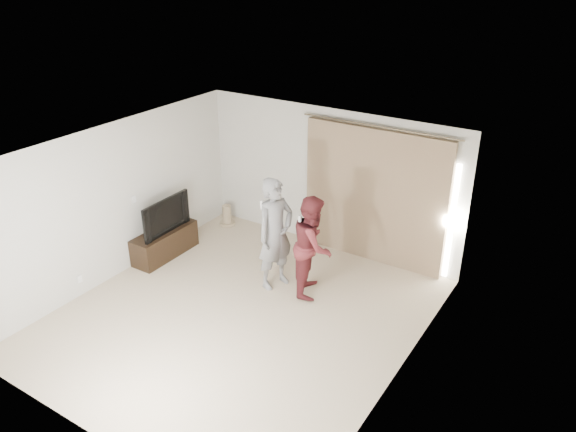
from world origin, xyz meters
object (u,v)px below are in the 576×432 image
object	(u,v)px
person_man	(275,234)
tv_console	(165,243)
tv	(162,214)
person_woman	(313,245)

from	to	relation	value
person_man	tv_console	bearing A→B (deg)	-173.20
tv	person_woman	world-z (taller)	person_woman
person_woman	tv_console	bearing A→B (deg)	-171.46
tv	person_man	world-z (taller)	person_man
tv_console	person_woman	size ratio (longest dim) A/B	0.78
person_man	person_woman	world-z (taller)	person_man
tv_console	tv	xyz separation A→B (m)	(0.00, 0.00, 0.57)
tv_console	person_man	xyz separation A→B (m)	(2.22, 0.27, 0.69)
tv	person_woman	size ratio (longest dim) A/B	0.66
tv_console	tv	world-z (taller)	tv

